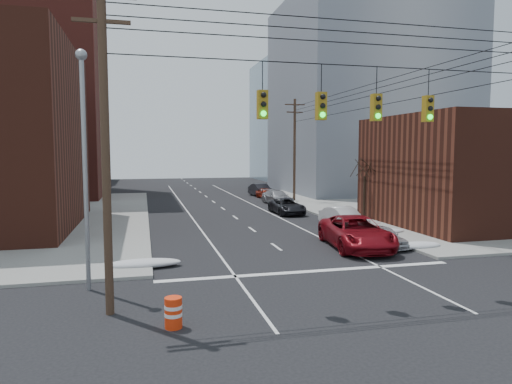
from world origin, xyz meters
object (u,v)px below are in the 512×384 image
lot_car_b (47,204)px  construction_barrel (173,312)px  lot_car_d (17,203)px  parked_car_c (287,206)px  parked_car_d (277,197)px  parked_car_a (383,236)px  lot_car_a (39,213)px  parked_car_b (344,218)px  lot_car_c (24,211)px  red_pickup (356,232)px  parked_car_f (261,190)px  parked_car_e (266,193)px

lot_car_b → construction_barrel: lot_car_b is taller
lot_car_d → parked_car_c: bearing=-95.8°
parked_car_d → lot_car_d: bearing=175.7°
parked_car_a → lot_car_a: bearing=145.0°
lot_car_b → parked_car_b: bearing=-132.6°
lot_car_c → parked_car_d: bearing=-88.7°
parked_car_a → lot_car_d: 31.27m
lot_car_b → red_pickup: bearing=-146.4°
parked_car_d → lot_car_b: lot_car_b is taller
parked_car_a → lot_car_a: (-20.77, 13.08, 0.26)m
parked_car_f → parked_car_a: bearing=-98.8°
parked_car_e → lot_car_d: lot_car_d is taller
parked_car_a → parked_car_b: parked_car_b is taller
lot_car_b → lot_car_d: (-2.61, 1.33, 0.02)m
parked_car_d → parked_car_a: bearing=-98.4°
parked_car_a → lot_car_d: size_ratio=0.78×
parked_car_d → construction_barrel: bearing=-120.0°
parked_car_e → construction_barrel: (-12.90, -36.77, -0.11)m
parked_car_f → lot_car_c: bearing=-155.2°
lot_car_a → parked_car_b: bearing=-105.8°
parked_car_d → lot_car_c: size_ratio=1.08×
parked_car_a → parked_car_e: parked_car_a is taller
parked_car_c → lot_car_d: size_ratio=1.06×
lot_car_b → lot_car_d: lot_car_d is taller
red_pickup → lot_car_c: 25.61m
lot_car_a → red_pickup: bearing=-122.4°
parked_car_b → parked_car_d: size_ratio=0.93×
parked_car_b → parked_car_d: bearing=84.3°
parked_car_b → construction_barrel: (-12.90, -15.62, -0.25)m
parked_car_e → lot_car_a: (-21.27, -14.41, 0.27)m
parked_car_e → lot_car_c: bearing=-158.3°
parked_car_b → parked_car_c: (-1.60, 8.11, -0.07)m
red_pickup → parked_car_e: 27.48m
parked_car_d → construction_barrel: 33.40m
parked_car_a → lot_car_a: size_ratio=0.82×
parked_car_c → lot_car_c: bearing=177.0°
parked_car_b → lot_car_a: 22.31m
red_pickup → parked_car_d: (1.78, 21.58, -0.18)m
lot_car_a → lot_car_d: size_ratio=0.95×
parked_car_c → parked_car_f: 15.45m
lot_car_c → construction_barrel: lot_car_c is taller
construction_barrel → red_pickup: bearing=41.0°
red_pickup → lot_car_a: 23.14m
lot_car_c → lot_car_a: bearing=-159.2°
lot_car_a → parked_car_c: bearing=-84.2°
parked_car_a → parked_car_d: size_ratio=0.73×
parked_car_c → lot_car_b: 20.69m
lot_car_c → parked_car_f: bearing=-72.1°
parked_car_b → lot_car_c: size_ratio=1.01×
parked_car_f → lot_car_d: bearing=-166.2°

